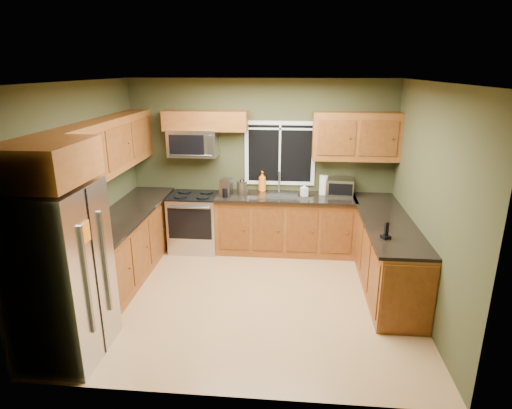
% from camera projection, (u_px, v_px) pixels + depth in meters
% --- Properties ---
extents(floor, '(4.20, 4.20, 0.00)m').
position_uv_depth(floor, '(250.00, 296.00, 5.59)').
color(floor, '#B07F4D').
rests_on(floor, ground).
extents(ceiling, '(4.20, 4.20, 0.00)m').
position_uv_depth(ceiling, '(249.00, 82.00, 4.76)').
color(ceiling, white).
rests_on(ceiling, back_wall).
extents(back_wall, '(4.20, 0.00, 4.20)m').
position_uv_depth(back_wall, '(261.00, 165.00, 6.88)').
color(back_wall, '#3C3E21').
rests_on(back_wall, ground).
extents(front_wall, '(4.20, 0.00, 4.20)m').
position_uv_depth(front_wall, '(226.00, 261.00, 3.47)').
color(front_wall, '#3C3E21').
rests_on(front_wall, ground).
extents(left_wall, '(0.00, 3.60, 3.60)m').
position_uv_depth(left_wall, '(83.00, 193.00, 5.35)').
color(left_wall, '#3C3E21').
rests_on(left_wall, ground).
extents(right_wall, '(0.00, 3.60, 3.60)m').
position_uv_depth(right_wall, '(428.00, 202.00, 4.99)').
color(right_wall, '#3C3E21').
rests_on(right_wall, ground).
extents(window, '(1.12, 0.03, 1.02)m').
position_uv_depth(window, '(280.00, 153.00, 6.78)').
color(window, white).
rests_on(window, back_wall).
extents(base_cabinets_left, '(0.60, 2.65, 0.90)m').
position_uv_depth(base_cabinets_left, '(127.00, 245.00, 6.05)').
color(base_cabinets_left, brown).
rests_on(base_cabinets_left, ground).
extents(countertop_left, '(0.65, 2.65, 0.04)m').
position_uv_depth(countertop_left, '(126.00, 214.00, 5.91)').
color(countertop_left, black).
rests_on(countertop_left, base_cabinets_left).
extents(base_cabinets_back, '(2.17, 0.60, 0.90)m').
position_uv_depth(base_cabinets_back, '(285.00, 225.00, 6.83)').
color(base_cabinets_back, brown).
rests_on(base_cabinets_back, ground).
extents(countertop_back, '(2.17, 0.65, 0.04)m').
position_uv_depth(countertop_back, '(286.00, 197.00, 6.67)').
color(countertop_back, black).
rests_on(countertop_back, base_cabinets_back).
extents(base_cabinets_peninsula, '(0.60, 2.52, 0.90)m').
position_uv_depth(base_cabinets_peninsula, '(385.00, 253.00, 5.81)').
color(base_cabinets_peninsula, brown).
rests_on(base_cabinets_peninsula, ground).
extents(countertop_peninsula, '(0.65, 2.50, 0.04)m').
position_uv_depth(countertop_peninsula, '(387.00, 220.00, 5.67)').
color(countertop_peninsula, black).
rests_on(countertop_peninsula, base_cabinets_peninsula).
extents(upper_cabinets_left, '(0.33, 2.65, 0.72)m').
position_uv_depth(upper_cabinets_left, '(107.00, 146.00, 5.63)').
color(upper_cabinets_left, brown).
rests_on(upper_cabinets_left, left_wall).
extents(upper_cabinets_back_left, '(1.30, 0.33, 0.30)m').
position_uv_depth(upper_cabinets_back_left, '(205.00, 121.00, 6.58)').
color(upper_cabinets_back_left, brown).
rests_on(upper_cabinets_back_left, back_wall).
extents(upper_cabinets_back_right, '(1.30, 0.33, 0.72)m').
position_uv_depth(upper_cabinets_back_right, '(356.00, 136.00, 6.44)').
color(upper_cabinets_back_right, brown).
rests_on(upper_cabinets_back_right, back_wall).
extents(upper_cabinet_over_fridge, '(0.72, 0.90, 0.38)m').
position_uv_depth(upper_cabinet_over_fridge, '(44.00, 162.00, 3.88)').
color(upper_cabinet_over_fridge, brown).
rests_on(upper_cabinet_over_fridge, left_wall).
extents(refrigerator, '(0.74, 0.90, 1.80)m').
position_uv_depth(refrigerator, '(61.00, 274.00, 4.23)').
color(refrigerator, '#B7B7BC').
rests_on(refrigerator, ground).
extents(range, '(0.76, 0.69, 0.94)m').
position_uv_depth(range, '(195.00, 222.00, 6.93)').
color(range, '#B7B7BC').
rests_on(range, ground).
extents(microwave, '(0.76, 0.41, 0.42)m').
position_uv_depth(microwave, '(193.00, 143.00, 6.67)').
color(microwave, '#B7B7BC').
rests_on(microwave, back_wall).
extents(sink, '(0.60, 0.42, 0.36)m').
position_uv_depth(sink, '(278.00, 195.00, 6.68)').
color(sink, slate).
rests_on(sink, countertop_back).
extents(toaster_oven, '(0.45, 0.36, 0.26)m').
position_uv_depth(toaster_oven, '(340.00, 187.00, 6.68)').
color(toaster_oven, '#B7B7BC').
rests_on(toaster_oven, countertop_back).
extents(coffee_maker, '(0.19, 0.24, 0.27)m').
position_uv_depth(coffee_maker, '(226.00, 188.00, 6.63)').
color(coffee_maker, slate).
rests_on(coffee_maker, countertop_back).
extents(kettle, '(0.20, 0.20, 0.28)m').
position_uv_depth(kettle, '(242.00, 187.00, 6.67)').
color(kettle, '#B7B7BC').
rests_on(kettle, countertop_back).
extents(paper_towel_roll, '(0.14, 0.14, 0.33)m').
position_uv_depth(paper_towel_roll, '(323.00, 185.00, 6.72)').
color(paper_towel_roll, white).
rests_on(paper_towel_roll, countertop_back).
extents(soap_bottle_a, '(0.17, 0.17, 0.33)m').
position_uv_depth(soap_bottle_a, '(262.00, 181.00, 6.86)').
color(soap_bottle_a, orange).
rests_on(soap_bottle_a, countertop_back).
extents(soap_bottle_b, '(0.12, 0.13, 0.21)m').
position_uv_depth(soap_bottle_b, '(304.00, 190.00, 6.63)').
color(soap_bottle_b, white).
rests_on(soap_bottle_b, countertop_back).
extents(soap_bottle_c, '(0.15, 0.15, 0.15)m').
position_uv_depth(soap_bottle_c, '(244.00, 190.00, 6.72)').
color(soap_bottle_c, white).
rests_on(soap_bottle_c, countertop_back).
extents(cordless_phone, '(0.12, 0.12, 0.20)m').
position_uv_depth(cordless_phone, '(386.00, 234.00, 4.99)').
color(cordless_phone, black).
rests_on(cordless_phone, countertop_peninsula).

